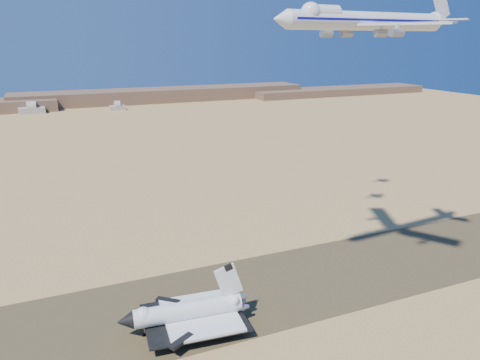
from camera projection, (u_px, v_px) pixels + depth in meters
name	position (u px, v px, depth m)	size (l,w,h in m)	color
ground	(227.00, 298.00, 163.16)	(1200.00, 1200.00, 0.00)	tan
runway	(227.00, 298.00, 163.15)	(600.00, 50.00, 0.06)	brown
ridgeline	(129.00, 98.00, 649.17)	(960.00, 90.00, 18.00)	brown
hangars	(28.00, 111.00, 557.93)	(200.50, 29.50, 30.00)	#B8B0A3
shuttle	(187.00, 313.00, 144.56)	(40.88, 27.46, 20.08)	silver
carrier_747	(363.00, 21.00, 146.42)	(72.07, 55.69, 17.95)	silver
crew_a	(215.00, 333.00, 141.99)	(0.61, 0.40, 1.68)	#B83B0A
crew_b	(220.00, 331.00, 142.91)	(0.76, 0.44, 1.56)	#B83B0A
crew_c	(226.00, 330.00, 143.68)	(1.03, 0.53, 1.75)	#B83B0A
chase_jet_d	(336.00, 28.00, 192.17)	(14.60, 7.85, 3.64)	silver
chase_jet_e	(350.00, 29.00, 221.34)	(13.97, 7.40, 3.48)	silver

